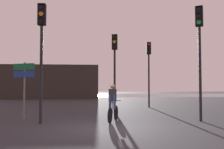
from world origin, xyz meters
The scene contains 9 objects.
ground_plane centered at (0.00, 0.00, 0.00)m, with size 120.00×120.00×0.00m, color #28282D.
water_strip centered at (0.00, 33.03, 0.00)m, with size 80.00×16.00×0.01m, color slate.
distant_building centered at (-6.89, 23.03, 2.07)m, with size 14.22×4.00×4.15m, color #2D2823.
traffic_light_near_right centered at (4.08, 1.41, 3.50)m, with size 0.40×0.42×5.09m.
traffic_light_near_left centered at (-2.77, 1.35, 3.43)m, with size 0.34×0.35×4.98m.
traffic_light_far_right centered at (3.55, 8.81, 3.31)m, with size 0.34×0.35×4.79m.
traffic_light_center centered at (0.69, 5.38, 3.18)m, with size 0.36×0.38×4.59m.
direction_sign_post centered at (-3.69, 2.31, 1.79)m, with size 1.02×0.46×2.60m.
cyclist centered at (0.23, 1.51, 0.82)m, with size 0.68×1.63×1.62m.
Camera 1 is at (-0.73, -9.16, 1.53)m, focal length 40.00 mm.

